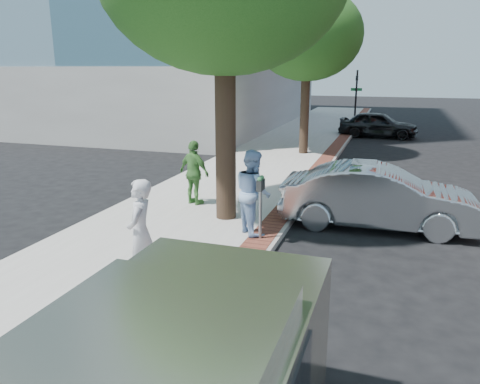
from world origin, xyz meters
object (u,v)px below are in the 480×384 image
at_px(person_gray, 140,233).
at_px(person_green, 194,173).
at_px(person_officer, 253,192).
at_px(sedan_silver, 378,197).
at_px(parking_meter, 261,194).
at_px(bg_car, 378,124).

distance_m(person_gray, person_green, 5.17).
bearing_deg(person_officer, sedan_silver, -98.20).
xyz_separation_m(person_gray, person_green, (-1.18, 5.03, -0.06)).
xyz_separation_m(parking_meter, bg_car, (1.79, 18.64, -0.45)).
distance_m(sedan_silver, bg_car, 16.54).
distance_m(parking_meter, person_gray, 3.21).
height_order(parking_meter, sedan_silver, parking_meter).
height_order(sedan_silver, bg_car, sedan_silver).
bearing_deg(bg_car, person_green, 168.46).
height_order(person_officer, bg_car, person_officer).
height_order(person_gray, person_officer, person_officer).
distance_m(person_officer, bg_car, 18.42).
height_order(parking_meter, person_green, person_green).
xyz_separation_m(person_officer, sedan_silver, (2.77, 1.77, -0.35)).
xyz_separation_m(person_gray, person_officer, (1.10, 3.25, 0.02)).
bearing_deg(person_gray, person_green, -179.47).
bearing_deg(person_gray, person_officer, 148.68).
bearing_deg(parking_meter, person_gray, -115.47).
relative_size(person_gray, bg_car, 0.44).
bearing_deg(person_gray, parking_meter, 141.89).
bearing_deg(sedan_silver, person_green, 88.04).
xyz_separation_m(person_green, bg_car, (4.35, 16.51, -0.32)).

